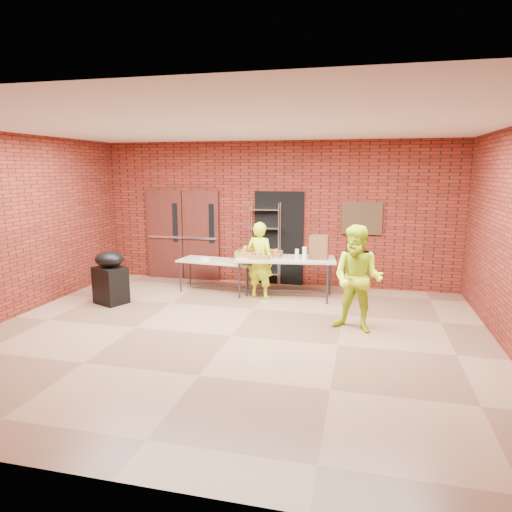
{
  "coord_description": "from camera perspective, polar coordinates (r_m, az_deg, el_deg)",
  "views": [
    {
      "loc": [
        1.96,
        -6.53,
        2.57
      ],
      "look_at": [
        0.06,
        1.4,
        1.02
      ],
      "focal_mm": 32.0,
      "sensor_mm": 36.0,
      "label": 1
    }
  ],
  "objects": [
    {
      "name": "bronze_plaque",
      "position": [
        10.03,
        13.09,
        4.63
      ],
      "size": [
        0.85,
        0.04,
        0.7
      ],
      "primitive_type": "cube",
      "color": "#3B2917",
      "rests_on": "room"
    },
    {
      "name": "double_doors",
      "position": [
        10.91,
        -9.09,
        2.62
      ],
      "size": [
        1.78,
        0.12,
        2.1
      ],
      "color": "#4B1915",
      "rests_on": "room"
    },
    {
      "name": "basket_bananas",
      "position": [
        9.37,
        -1.07,
        0.33
      ],
      "size": [
        0.46,
        0.36,
        0.14
      ],
      "color": "#A87444",
      "rests_on": "table_right"
    },
    {
      "name": "table_right",
      "position": [
        9.25,
        3.71,
        -0.64
      ],
      "size": [
        2.08,
        1.09,
        0.82
      ],
      "rotation": [
        0.0,
        0.0,
        0.14
      ],
      "color": "tan",
      "rests_on": "room"
    },
    {
      "name": "room",
      "position": [
        6.89,
        -3.23,
        2.62
      ],
      "size": [
        8.08,
        7.08,
        3.28
      ],
      "color": "brown",
      "rests_on": "ground"
    },
    {
      "name": "cup_stack_mid",
      "position": [
        8.99,
        6.09,
        0.28
      ],
      "size": [
        0.09,
        0.09,
        0.27
      ],
      "primitive_type": "cylinder",
      "color": "white",
      "rests_on": "table_right"
    },
    {
      "name": "volunteer_man",
      "position": [
        7.44,
        12.59,
        -2.81
      ],
      "size": [
        1.0,
        0.88,
        1.72
      ],
      "primitive_type": "imported",
      "rotation": [
        0.0,
        0.0,
        -0.32
      ],
      "color": "#BDE519",
      "rests_on": "room"
    },
    {
      "name": "muffin_tray",
      "position": [
        9.53,
        -1.28,
        -0.48
      ],
      "size": [
        0.39,
        0.39,
        0.1
      ],
      "color": "#154E1D",
      "rests_on": "table_left"
    },
    {
      "name": "napkin_box",
      "position": [
        9.77,
        -6.29,
        -0.34
      ],
      "size": [
        0.18,
        0.12,
        0.06
      ],
      "primitive_type": "cube",
      "color": "white",
      "rests_on": "table_left"
    },
    {
      "name": "basket_oranges",
      "position": [
        9.36,
        1.84,
        0.31
      ],
      "size": [
        0.45,
        0.35,
        0.14
      ],
      "color": "#A87444",
      "rests_on": "table_right"
    },
    {
      "name": "covered_grill",
      "position": [
        9.29,
        -17.75,
        -2.56
      ],
      "size": [
        0.7,
        0.66,
        1.03
      ],
      "rotation": [
        0.0,
        0.0,
        -0.41
      ],
      "color": "black",
      "rests_on": "room"
    },
    {
      "name": "table_left",
      "position": [
        9.77,
        -4.92,
        -0.84
      ],
      "size": [
        1.7,
        0.86,
        0.67
      ],
      "rotation": [
        0.0,
        0.0,
        -0.11
      ],
      "color": "tan",
      "rests_on": "room"
    },
    {
      "name": "basket_apples",
      "position": [
        9.12,
        0.49,
        0.0
      ],
      "size": [
        0.41,
        0.32,
        0.13
      ],
      "color": "#A87444",
      "rests_on": "table_right"
    },
    {
      "name": "dark_doorway",
      "position": [
        10.27,
        2.88,
        2.22
      ],
      "size": [
        1.1,
        0.06,
        2.1
      ],
      "primitive_type": "cube",
      "color": "black",
      "rests_on": "room"
    },
    {
      "name": "volunteer_woman",
      "position": [
        9.15,
        0.49,
        -0.55
      ],
      "size": [
        0.64,
        0.5,
        1.56
      ],
      "primitive_type": "imported",
      "rotation": [
        0.0,
        0.0,
        2.9
      ],
      "color": "#BDE519",
      "rests_on": "room"
    },
    {
      "name": "cup_stack_front",
      "position": [
        9.03,
        5.13,
        0.19
      ],
      "size": [
        0.07,
        0.07,
        0.21
      ],
      "primitive_type": "cylinder",
      "color": "white",
      "rests_on": "table_right"
    },
    {
      "name": "cup_stack_back",
      "position": [
        9.18,
        6.08,
        0.41
      ],
      "size": [
        0.08,
        0.08,
        0.23
      ],
      "primitive_type": "cylinder",
      "color": "white",
      "rests_on": "table_right"
    },
    {
      "name": "wire_rack",
      "position": [
        10.21,
        1.1,
        1.5
      ],
      "size": [
        0.7,
        0.29,
        1.86
      ],
      "primitive_type": null,
      "rotation": [
        0.0,
        0.0,
        0.09
      ],
      "color": "silver",
      "rests_on": "room"
    },
    {
      "name": "coffee_dispenser",
      "position": [
        9.19,
        7.89,
        1.14
      ],
      "size": [
        0.36,
        0.32,
        0.47
      ],
      "primitive_type": "cube",
      "color": "brown",
      "rests_on": "table_right"
    }
  ]
}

